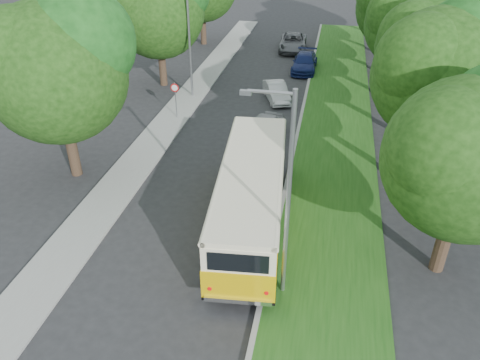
% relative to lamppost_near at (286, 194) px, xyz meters
% --- Properties ---
extents(ground, '(120.00, 120.00, 0.00)m').
position_rel_lamppost_near_xyz_m(ground, '(-4.21, 2.50, -4.37)').
color(ground, '#262629').
rests_on(ground, ground).
extents(curb, '(0.20, 70.00, 0.15)m').
position_rel_lamppost_near_xyz_m(curb, '(-0.61, 7.50, -4.29)').
color(curb, gray).
rests_on(curb, ground).
extents(grass_verge, '(4.50, 70.00, 0.13)m').
position_rel_lamppost_near_xyz_m(grass_verge, '(1.74, 7.50, -4.30)').
color(grass_verge, '#1E4E14').
rests_on(grass_verge, ground).
extents(sidewalk, '(2.20, 70.00, 0.12)m').
position_rel_lamppost_near_xyz_m(sidewalk, '(-9.01, 7.50, -4.31)').
color(sidewalk, gray).
rests_on(sidewalk, ground).
extents(treeline, '(24.27, 41.91, 9.46)m').
position_rel_lamppost_near_xyz_m(treeline, '(-1.06, 20.49, 1.56)').
color(treeline, '#332319').
rests_on(treeline, ground).
extents(lamppost_near, '(1.71, 0.16, 8.00)m').
position_rel_lamppost_near_xyz_m(lamppost_near, '(0.00, 0.00, 0.00)').
color(lamppost_near, gray).
rests_on(lamppost_near, ground).
extents(lamppost_far, '(1.71, 0.16, 7.50)m').
position_rel_lamppost_near_xyz_m(lamppost_far, '(-8.91, 18.50, -0.25)').
color(lamppost_far, gray).
rests_on(lamppost_far, ground).
extents(warning_sign, '(0.56, 0.10, 2.50)m').
position_rel_lamppost_near_xyz_m(warning_sign, '(-8.71, 14.48, -2.66)').
color(warning_sign, gray).
rests_on(warning_sign, ground).
extents(vintage_bus, '(3.63, 10.68, 3.11)m').
position_rel_lamppost_near_xyz_m(vintage_bus, '(-1.80, 3.80, -2.81)').
color(vintage_bus, '#E6B607').
rests_on(vintage_bus, ground).
extents(car_silver, '(2.65, 4.56, 1.46)m').
position_rel_lamppost_near_xyz_m(car_silver, '(-2.68, 12.37, -3.64)').
color(car_silver, '#9D9DA1').
rests_on(car_silver, ground).
extents(car_white, '(2.57, 4.04, 1.26)m').
position_rel_lamppost_near_xyz_m(car_white, '(-2.65, 19.04, -3.74)').
color(car_white, silver).
rests_on(car_white, ground).
extents(car_blue, '(2.01, 4.81, 1.39)m').
position_rel_lamppost_near_xyz_m(car_blue, '(-1.21, 26.11, -3.68)').
color(car_blue, navy).
rests_on(car_blue, ground).
extents(car_grey, '(2.79, 5.53, 1.50)m').
position_rel_lamppost_near_xyz_m(car_grey, '(-2.79, 32.02, -3.62)').
color(car_grey, slate).
rests_on(car_grey, ground).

